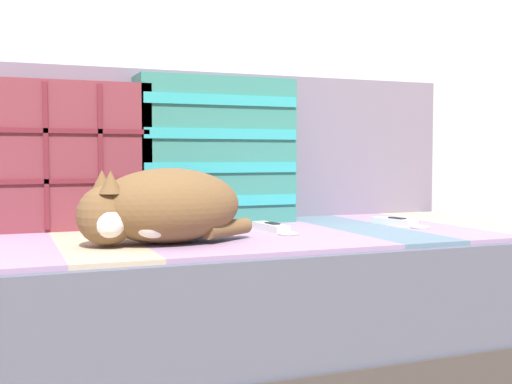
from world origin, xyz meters
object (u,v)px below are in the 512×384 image
throw_pillow_quilted (71,156)px  game_remote_near (272,228)px  throw_pillow_striped (216,151)px  sleeping_cat (159,208)px  couch (199,314)px  game_remote_far (396,222)px

throw_pillow_quilted → game_remote_near: 0.54m
throw_pillow_striped → sleeping_cat: size_ratio=1.12×
couch → game_remote_far: bearing=-5.1°
throw_pillow_striped → game_remote_far: bearing=-29.0°
sleeping_cat → game_remote_near: size_ratio=2.08×
game_remote_near → game_remote_far: size_ratio=0.99×
throw_pillow_quilted → game_remote_far: bearing=-16.3°
couch → sleeping_cat: 0.36m
throw_pillow_striped → sleeping_cat: throw_pillow_striped is taller
couch → sleeping_cat: bearing=-128.9°
game_remote_near → game_remote_far: same height
throw_pillow_quilted → sleeping_cat: bearing=-68.3°
sleeping_cat → game_remote_far: bearing=10.1°
throw_pillow_quilted → game_remote_near: bearing=-27.3°
couch → throw_pillow_striped: 0.46m
game_remote_near → throw_pillow_striped: bearing=106.5°
couch → throw_pillow_striped: throw_pillow_striped is taller
sleeping_cat → game_remote_far: 0.69m
throw_pillow_quilted → game_remote_far: 0.87m
throw_pillow_quilted → sleeping_cat: throw_pillow_quilted is taller
throw_pillow_striped → sleeping_cat: bearing=-124.2°
throw_pillow_quilted → sleeping_cat: size_ratio=1.01×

